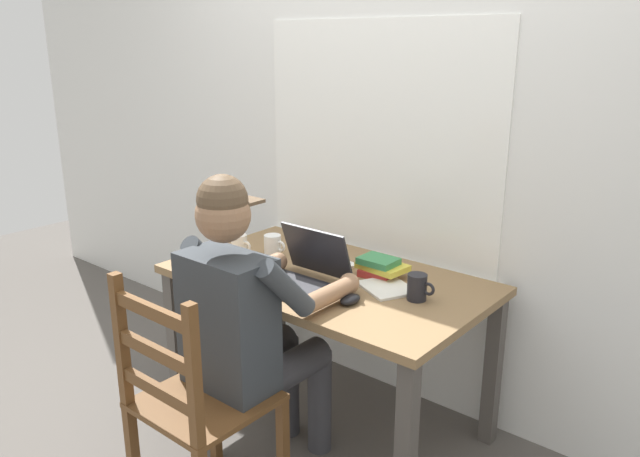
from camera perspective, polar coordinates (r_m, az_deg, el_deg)
name	(u,v)px	position (r m, az deg, el deg)	size (l,w,h in m)	color
ground_plane	(327,421)	(2.97, 0.60, -17.24)	(8.00, 8.00, 0.00)	#56514C
back_wall	(393,126)	(2.86, 6.67, 9.35)	(6.00, 0.08, 2.60)	silver
desk	(327,296)	(2.67, 0.64, -6.17)	(1.34, 0.78, 0.71)	olive
seated_person	(250,319)	(2.33, -6.46, -8.22)	(0.50, 0.60, 1.24)	#33383D
wooden_chair	(193,404)	(2.28, -11.54, -15.51)	(0.42, 0.42, 0.94)	brown
laptop	(302,273)	(2.52, -1.62, -4.07)	(0.33, 0.31, 0.23)	#232328
computer_mouse	(350,299)	(2.36, 2.79, -6.51)	(0.06, 0.10, 0.03)	black
coffee_mug_white	(240,245)	(2.88, -7.37, -1.55)	(0.11, 0.07, 0.10)	silver
coffee_mug_dark	(418,287)	(2.41, 8.93, -5.34)	(0.11, 0.08, 0.10)	black
coffee_mug_spare	(273,245)	(2.87, -4.33, -1.54)	(0.12, 0.08, 0.10)	white
book_stack_main	(380,267)	(2.63, 5.52, -3.49)	(0.21, 0.16, 0.08)	#BC332D
paper_pile_near_laptop	(387,288)	(2.51, 6.13, -5.40)	(0.21, 0.18, 0.01)	silver
paper_pile_back_corner	(330,263)	(2.76, 0.95, -3.21)	(0.20, 0.16, 0.01)	white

